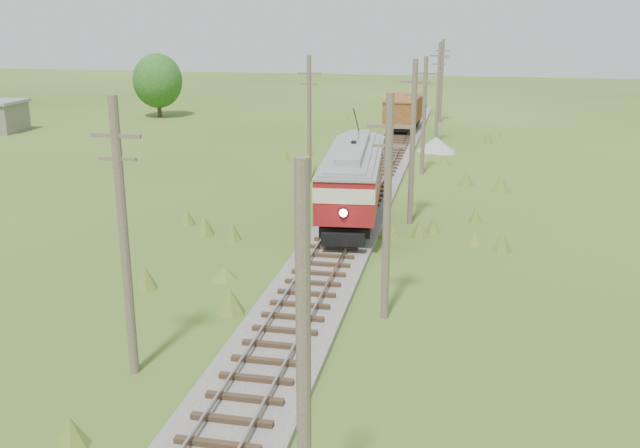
# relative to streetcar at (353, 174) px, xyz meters

# --- Properties ---
(railbed_main) EXTENTS (3.60, 96.00, 0.57)m
(railbed_main) POSITION_rel_streetcar_xyz_m (-0.00, 3.10, -2.52)
(railbed_main) COLOR #605B54
(railbed_main) RESTS_ON ground
(streetcar) EXTENTS (4.05, 12.95, 5.87)m
(streetcar) POSITION_rel_streetcar_xyz_m (0.00, 0.00, 0.00)
(streetcar) COLOR black
(streetcar) RESTS_ON ground
(gondola) EXTENTS (3.35, 8.94, 2.92)m
(gondola) POSITION_rel_streetcar_xyz_m (-0.00, 31.52, -0.57)
(gondola) COLOR black
(gondola) RESTS_ON ground
(gravel_pile) EXTENTS (3.36, 3.57, 1.22)m
(gravel_pile) POSITION_rel_streetcar_xyz_m (3.71, 22.27, -2.14)
(gravel_pile) COLOR gray
(gravel_pile) RESTS_ON ground
(utility_pole_r_1) EXTENTS (0.30, 0.30, 8.80)m
(utility_pole_r_1) POSITION_rel_streetcar_xyz_m (3.10, -25.90, 1.69)
(utility_pole_r_1) COLOR brown
(utility_pole_r_1) RESTS_ON ground
(utility_pole_r_2) EXTENTS (1.60, 0.30, 8.60)m
(utility_pole_r_2) POSITION_rel_streetcar_xyz_m (3.30, -12.90, 1.72)
(utility_pole_r_2) COLOR brown
(utility_pole_r_2) RESTS_ON ground
(utility_pole_r_3) EXTENTS (1.60, 0.30, 9.00)m
(utility_pole_r_3) POSITION_rel_streetcar_xyz_m (3.20, 0.10, 1.92)
(utility_pole_r_3) COLOR brown
(utility_pole_r_3) RESTS_ON ground
(utility_pole_r_4) EXTENTS (1.60, 0.30, 8.40)m
(utility_pole_r_4) POSITION_rel_streetcar_xyz_m (3.00, 13.10, 1.61)
(utility_pole_r_4) COLOR brown
(utility_pole_r_4) RESTS_ON ground
(utility_pole_r_5) EXTENTS (1.60, 0.30, 8.90)m
(utility_pole_r_5) POSITION_rel_streetcar_xyz_m (3.40, 26.10, 1.87)
(utility_pole_r_5) COLOR brown
(utility_pole_r_5) RESTS_ON ground
(utility_pole_r_6) EXTENTS (1.60, 0.30, 8.70)m
(utility_pole_r_6) POSITION_rel_streetcar_xyz_m (3.20, 39.10, 1.77)
(utility_pole_r_6) COLOR brown
(utility_pole_r_6) RESTS_ON ground
(utility_pole_l_a) EXTENTS (1.60, 0.30, 9.00)m
(utility_pole_l_a) POSITION_rel_streetcar_xyz_m (-4.20, -18.90, 1.92)
(utility_pole_l_a) COLOR brown
(utility_pole_l_a) RESTS_ON ground
(utility_pole_l_b) EXTENTS (1.60, 0.30, 8.60)m
(utility_pole_l_b) POSITION_rel_streetcar_xyz_m (-4.50, 9.10, 1.72)
(utility_pole_l_b) COLOR brown
(utility_pole_l_b) RESTS_ON ground
(tree_mid_a) EXTENTS (5.46, 5.46, 7.03)m
(tree_mid_a) POSITION_rel_streetcar_xyz_m (-28.00, 37.10, 1.31)
(tree_mid_a) COLOR #38281C
(tree_mid_a) RESTS_ON ground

